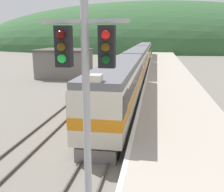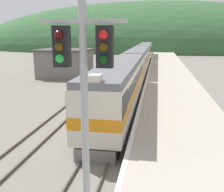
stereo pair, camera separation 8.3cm
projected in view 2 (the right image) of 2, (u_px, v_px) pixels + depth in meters
track_main at (146, 59)px, 69.41m from camera, size 1.52×180.00×0.16m
track_siding at (129, 59)px, 70.16m from camera, size 1.52×180.00×0.16m
platform at (167, 67)px, 49.33m from camera, size 6.39×140.00×1.04m
distant_hills at (151, 49)px, 119.92m from camera, size 169.12×76.10×41.20m
station_shed at (66, 63)px, 41.39m from camera, size 7.90×7.30×4.37m
express_train_lead_car at (120, 86)px, 22.40m from camera, size 2.92×19.64×4.69m
carriage_second at (139, 61)px, 43.53m from camera, size 2.91×22.20×4.33m
carriage_third at (145, 52)px, 65.65m from camera, size 2.91×22.20×4.33m
signal_mast_main at (84, 94)px, 6.72m from camera, size 2.20×0.42×7.88m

